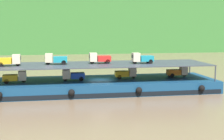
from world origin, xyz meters
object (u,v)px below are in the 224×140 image
(mini_truck_lower_fore, at_px, (178,72))
(mini_truck_upper_bow, at_px, (142,58))
(mini_truck_lower_mid, at_px, (126,73))
(mini_truck_lower_stern, at_px, (15,77))
(mini_truck_upper_fore, at_px, (100,58))
(mini_truck_upper_stern, at_px, (9,60))
(mini_truck_lower_aft, at_px, (73,75))
(mini_truck_upper_mid, at_px, (56,59))
(cargo_barge, at_px, (100,85))

(mini_truck_lower_fore, xyz_separation_m, mini_truck_upper_bow, (-5.20, -0.92, 2.00))
(mini_truck_lower_mid, bearing_deg, mini_truck_lower_stern, -175.85)
(mini_truck_lower_fore, bearing_deg, mini_truck_upper_fore, 179.95)
(mini_truck_upper_stern, bearing_deg, mini_truck_lower_aft, 0.99)
(mini_truck_upper_stern, height_order, mini_truck_upper_mid, same)
(mini_truck_lower_stern, bearing_deg, mini_truck_lower_aft, 2.87)
(cargo_barge, xyz_separation_m, mini_truck_upper_mid, (-5.50, 0.50, 3.44))
(mini_truck_lower_stern, distance_m, mini_truck_lower_fore, 20.99)
(mini_truck_lower_aft, height_order, mini_truck_upper_fore, mini_truck_upper_fore)
(mini_truck_lower_mid, bearing_deg, mini_truck_upper_mid, 179.79)
(mini_truck_upper_fore, distance_m, mini_truck_upper_bow, 5.46)
(mini_truck_lower_stern, distance_m, mini_truck_upper_fore, 10.64)
(mini_truck_upper_fore, bearing_deg, mini_truck_upper_bow, -9.80)
(mini_truck_lower_fore, bearing_deg, mini_truck_lower_stern, -176.86)
(cargo_barge, height_order, mini_truck_lower_stern, mini_truck_lower_stern)
(mini_truck_lower_stern, distance_m, mini_truck_upper_stern, 2.11)
(cargo_barge, relative_size, mini_truck_lower_mid, 10.56)
(mini_truck_upper_mid, distance_m, mini_truck_upper_bow, 10.92)
(cargo_barge, distance_m, mini_truck_lower_stern, 10.49)
(mini_truck_upper_stern, bearing_deg, mini_truck_upper_mid, 8.47)
(mini_truck_lower_aft, distance_m, mini_truck_upper_bow, 9.05)
(mini_truck_lower_fore, relative_size, mini_truck_upper_fore, 0.99)
(mini_truck_lower_stern, distance_m, mini_truck_lower_aft, 6.95)
(mini_truck_lower_stern, xyz_separation_m, mini_truck_upper_fore, (10.38, 1.16, 2.00))
(mini_truck_lower_aft, distance_m, mini_truck_upper_mid, 2.96)
(mini_truck_upper_bow, bearing_deg, cargo_barge, 176.76)
(mini_truck_upper_mid, xyz_separation_m, mini_truck_upper_bow, (10.89, -0.81, 0.00))
(mini_truck_lower_aft, bearing_deg, mini_truck_lower_mid, 5.43)
(mini_truck_lower_mid, distance_m, mini_truck_lower_fore, 7.14)
(mini_truck_lower_mid, distance_m, mini_truck_upper_stern, 14.61)
(mini_truck_lower_aft, height_order, mini_truck_lower_fore, same)
(mini_truck_lower_fore, bearing_deg, mini_truck_lower_mid, -178.83)
(cargo_barge, distance_m, mini_truck_lower_aft, 3.73)
(mini_truck_lower_fore, relative_size, mini_truck_upper_mid, 0.99)
(mini_truck_upper_fore, bearing_deg, mini_truck_upper_mid, -178.73)
(mini_truck_lower_stern, bearing_deg, mini_truck_upper_mid, 12.01)
(cargo_barge, xyz_separation_m, mini_truck_upper_stern, (-11.00, -0.32, 3.44))
(mini_truck_lower_aft, xyz_separation_m, mini_truck_upper_mid, (-2.07, 0.69, 2.00))
(mini_truck_lower_fore, distance_m, mini_truck_upper_stern, 21.70)
(mini_truck_lower_stern, xyz_separation_m, mini_truck_lower_aft, (6.94, 0.35, 0.00))
(mini_truck_lower_mid, distance_m, mini_truck_upper_bow, 2.89)
(mini_truck_lower_aft, bearing_deg, mini_truck_lower_fore, 3.27)
(cargo_barge, height_order, mini_truck_upper_mid, mini_truck_upper_mid)
(mini_truck_lower_mid, height_order, mini_truck_upper_bow, mini_truck_upper_bow)
(cargo_barge, relative_size, mini_truck_lower_aft, 10.59)
(mini_truck_upper_bow, bearing_deg, mini_truck_upper_fore, 170.20)
(mini_truck_lower_stern, relative_size, mini_truck_lower_aft, 1.01)
(cargo_barge, bearing_deg, mini_truck_lower_stern, -177.05)
(mini_truck_lower_mid, distance_m, mini_truck_upper_fore, 3.98)
(mini_truck_upper_fore, bearing_deg, mini_truck_lower_aft, -166.77)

